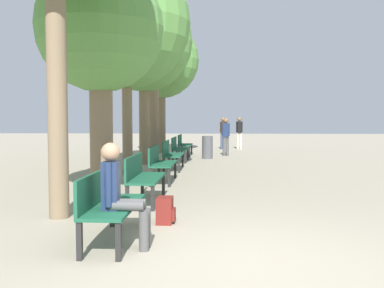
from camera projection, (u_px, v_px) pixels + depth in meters
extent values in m
plane|color=gray|center=(237.00, 264.00, 4.58)|extent=(80.00, 80.00, 0.00)
cube|color=#195138|center=(115.00, 206.00, 5.39)|extent=(0.52, 1.57, 0.04)
cube|color=#195138|center=(96.00, 188.00, 5.39)|extent=(0.04, 1.57, 0.41)
cube|color=black|center=(118.00, 242.00, 4.65)|extent=(0.06, 0.06, 0.43)
cube|color=black|center=(142.00, 212.00, 6.13)|extent=(0.06, 0.06, 0.43)
cube|color=black|center=(79.00, 241.00, 4.67)|extent=(0.06, 0.06, 0.43)
cube|color=black|center=(112.00, 212.00, 6.15)|extent=(0.06, 0.06, 0.43)
cube|color=#195138|center=(147.00, 178.00, 7.91)|extent=(0.52, 1.57, 0.04)
cube|color=#195138|center=(134.00, 166.00, 7.91)|extent=(0.04, 1.57, 0.41)
cube|color=black|center=(153.00, 198.00, 7.18)|extent=(0.06, 0.06, 0.43)
cube|color=black|center=(163.00, 185.00, 8.65)|extent=(0.06, 0.06, 0.43)
cube|color=black|center=(127.00, 198.00, 7.20)|extent=(0.06, 0.06, 0.43)
cube|color=black|center=(142.00, 185.00, 8.68)|extent=(0.06, 0.06, 0.43)
cube|color=#195138|center=(164.00, 164.00, 10.44)|extent=(0.52, 1.57, 0.04)
cube|color=#195138|center=(154.00, 155.00, 10.44)|extent=(0.04, 1.57, 0.41)
cube|color=black|center=(169.00, 178.00, 9.70)|extent=(0.06, 0.06, 0.43)
cube|color=black|center=(175.00, 170.00, 11.18)|extent=(0.06, 0.06, 0.43)
cube|color=black|center=(150.00, 178.00, 9.72)|extent=(0.06, 0.06, 0.43)
cube|color=black|center=(159.00, 170.00, 11.20)|extent=(0.06, 0.06, 0.43)
cube|color=#195138|center=(174.00, 155.00, 12.96)|extent=(0.52, 1.57, 0.04)
cube|color=#195138|center=(166.00, 148.00, 12.96)|extent=(0.04, 1.57, 0.41)
cube|color=black|center=(179.00, 165.00, 12.23)|extent=(0.06, 0.06, 0.43)
cube|color=black|center=(183.00, 160.00, 13.70)|extent=(0.06, 0.06, 0.43)
cube|color=black|center=(164.00, 165.00, 12.25)|extent=(0.06, 0.06, 0.43)
cube|color=black|center=(169.00, 160.00, 13.73)|extent=(0.06, 0.06, 0.43)
cube|color=#195138|center=(181.00, 149.00, 15.49)|extent=(0.52, 1.57, 0.04)
cube|color=#195138|center=(174.00, 143.00, 15.49)|extent=(0.04, 1.57, 0.41)
cube|color=black|center=(185.00, 157.00, 14.75)|extent=(0.06, 0.06, 0.43)
cube|color=black|center=(188.00, 154.00, 16.23)|extent=(0.06, 0.06, 0.43)
cube|color=black|center=(173.00, 157.00, 14.78)|extent=(0.06, 0.06, 0.43)
cube|color=black|center=(177.00, 154.00, 16.25)|extent=(0.06, 0.06, 0.43)
cube|color=#195138|center=(186.00, 145.00, 18.01)|extent=(0.52, 1.57, 0.04)
cube|color=#195138|center=(180.00, 140.00, 18.01)|extent=(0.04, 1.57, 0.41)
cube|color=black|center=(190.00, 152.00, 17.28)|extent=(0.06, 0.06, 0.43)
cube|color=black|center=(192.00, 149.00, 18.76)|extent=(0.06, 0.06, 0.43)
cube|color=black|center=(179.00, 152.00, 17.30)|extent=(0.06, 0.06, 0.43)
cube|color=black|center=(182.00, 149.00, 18.78)|extent=(0.06, 0.06, 0.43)
cylinder|color=#7A664C|center=(57.00, 86.00, 6.60)|extent=(0.31, 0.31, 4.13)
cylinder|color=#7A664C|center=(101.00, 128.00, 9.16)|extent=(0.49, 0.49, 2.73)
sphere|color=#568E42|center=(100.00, 28.00, 9.03)|extent=(2.70, 2.70, 2.70)
cylinder|color=#7A664C|center=(127.00, 117.00, 11.84)|extent=(0.28, 0.28, 3.18)
sphere|color=#568E42|center=(126.00, 24.00, 11.69)|extent=(3.52, 3.52, 3.52)
cylinder|color=#7A664C|center=(144.00, 117.00, 14.57)|extent=(0.33, 0.33, 3.22)
sphere|color=#568E42|center=(143.00, 42.00, 14.42)|extent=(3.33, 3.33, 3.33)
cylinder|color=#7A664C|center=(153.00, 107.00, 16.75)|extent=(0.43, 0.43, 4.06)
sphere|color=#568E42|center=(153.00, 37.00, 16.60)|extent=(2.41, 2.41, 2.41)
cylinder|color=#7A664C|center=(161.00, 117.00, 19.26)|extent=(0.38, 0.38, 3.24)
sphere|color=#568E42|center=(161.00, 60.00, 19.11)|extent=(3.38, 3.38, 3.38)
cylinder|color=#4C4C4C|center=(127.00, 206.00, 5.01)|extent=(0.41, 0.12, 0.12)
cylinder|color=#4C4C4C|center=(144.00, 231.00, 5.02)|extent=(0.12, 0.12, 0.47)
cylinder|color=#4C4C4C|center=(129.00, 204.00, 5.15)|extent=(0.41, 0.12, 0.12)
cylinder|color=#4C4C4C|center=(146.00, 228.00, 5.16)|extent=(0.12, 0.12, 0.47)
cube|color=navy|center=(111.00, 186.00, 5.08)|extent=(0.19, 0.22, 0.57)
cylinder|color=navy|center=(108.00, 185.00, 4.96)|extent=(0.08, 0.08, 0.52)
cylinder|color=navy|center=(113.00, 182.00, 5.20)|extent=(0.08, 0.08, 0.52)
sphere|color=#A37A5B|center=(110.00, 152.00, 5.06)|extent=(0.22, 0.22, 0.22)
cube|color=maroon|center=(165.00, 210.00, 6.35)|extent=(0.23, 0.32, 0.39)
cube|color=maroon|center=(174.00, 214.00, 6.34)|extent=(0.04, 0.22, 0.17)
cylinder|color=beige|center=(238.00, 141.00, 21.77)|extent=(0.12, 0.12, 0.83)
cylinder|color=beige|center=(241.00, 141.00, 21.76)|extent=(0.12, 0.12, 0.83)
cube|color=black|center=(239.00, 127.00, 21.72)|extent=(0.21, 0.24, 0.59)
cylinder|color=black|center=(237.00, 127.00, 21.73)|extent=(0.09, 0.09, 0.56)
cylinder|color=black|center=(242.00, 127.00, 21.71)|extent=(0.09, 0.09, 0.56)
sphere|color=brown|center=(239.00, 119.00, 21.69)|extent=(0.22, 0.22, 0.22)
cylinder|color=#4C4C4C|center=(224.00, 146.00, 17.85)|extent=(0.12, 0.12, 0.80)
cylinder|color=#4C4C4C|center=(228.00, 146.00, 17.84)|extent=(0.12, 0.12, 0.80)
cube|color=navy|center=(226.00, 130.00, 17.80)|extent=(0.24, 0.21, 0.57)
cylinder|color=navy|center=(223.00, 130.00, 17.81)|extent=(0.08, 0.08, 0.54)
cylinder|color=navy|center=(229.00, 130.00, 17.79)|extent=(0.08, 0.08, 0.54)
sphere|color=brown|center=(226.00, 121.00, 17.78)|extent=(0.22, 0.22, 0.22)
cylinder|color=#384260|center=(222.00, 141.00, 21.64)|extent=(0.12, 0.12, 0.82)
cylinder|color=#384260|center=(225.00, 141.00, 21.63)|extent=(0.12, 0.12, 0.82)
cube|color=black|center=(223.00, 127.00, 21.59)|extent=(0.20, 0.24, 0.58)
cylinder|color=black|center=(221.00, 127.00, 21.60)|extent=(0.09, 0.09, 0.55)
cylinder|color=black|center=(226.00, 127.00, 21.58)|extent=(0.09, 0.09, 0.55)
sphere|color=brown|center=(223.00, 119.00, 21.57)|extent=(0.22, 0.22, 0.22)
cylinder|color=#4C4C51|center=(207.00, 147.00, 16.61)|extent=(0.42, 0.42, 0.88)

